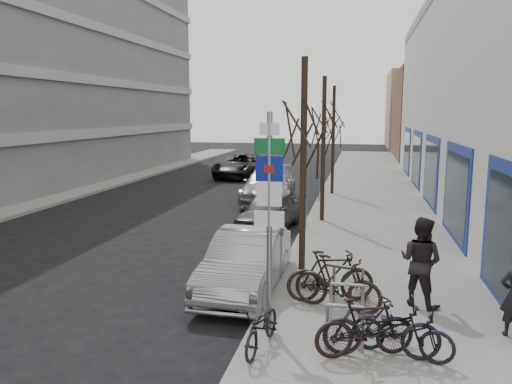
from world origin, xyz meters
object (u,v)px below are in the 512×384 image
at_px(meter_back, 319,185).
at_px(parked_car_back, 269,185).
at_px(bike_mid_curb, 402,326).
at_px(meter_front, 281,248).
at_px(bike_mid_inner, 330,275).
at_px(pedestrian_far, 421,261).
at_px(meter_mid, 306,207).
at_px(highway_sign_pole, 269,210).
at_px(bike_near_right, 365,327).
at_px(tree_near, 304,116).
at_px(tree_mid, 324,115).
at_px(parked_car_front, 246,262).
at_px(tree_far, 334,114).
at_px(bike_near_left, 262,323).
at_px(lane_car, 242,165).
at_px(bike_far_curb, 381,324).
at_px(bike_far_inner, 337,283).
at_px(bike_rack, 347,299).
at_px(parked_car_mid, 269,211).

xyz_separation_m(meter_back, parked_car_back, (-2.35, 0.10, -0.11)).
bearing_deg(bike_mid_curb, meter_front, 52.39).
xyz_separation_m(bike_mid_inner, pedestrian_far, (1.85, 0.20, 0.38)).
distance_m(meter_mid, pedestrian_far, 7.28).
relative_size(highway_sign_pole, meter_mid, 3.31).
height_order(bike_near_right, bike_mid_inner, bike_mid_inner).
height_order(tree_near, tree_mid, same).
xyz_separation_m(meter_back, bike_near_right, (1.98, -14.64, -0.24)).
relative_size(tree_near, parked_car_front, 1.29).
distance_m(tree_far, bike_near_right, 17.55).
distance_m(meter_front, bike_near_left, 3.74).
relative_size(bike_near_right, lane_car, 0.31).
height_order(highway_sign_pole, meter_back, highway_sign_pole).
distance_m(meter_back, bike_near_right, 14.77).
height_order(meter_mid, bike_far_curb, meter_mid).
xyz_separation_m(meter_back, lane_car, (-5.76, 8.87, -0.14)).
distance_m(tree_near, bike_far_inner, 4.15).
distance_m(bike_rack, bike_near_right, 1.28).
relative_size(parked_car_mid, parked_car_back, 0.71).
bearing_deg(tree_near, parked_car_front, -137.82).
bearing_deg(highway_sign_pole, bike_mid_curb, -11.73).
bearing_deg(tree_near, meter_back, 92.45).
distance_m(meter_back, bike_far_inner, 12.79).
distance_m(bike_far_inner, pedestrian_far, 1.84).
bearing_deg(highway_sign_pole, bike_far_curb, -16.64).
relative_size(tree_mid, bike_near_right, 3.16).
distance_m(meter_front, parked_car_front, 0.98).
bearing_deg(parked_car_front, meter_front, 38.80).
relative_size(bike_near_left, bike_far_inner, 0.80).
distance_m(bike_near_right, bike_mid_curb, 0.62).
xyz_separation_m(bike_mid_curb, bike_far_curb, (-0.34, -0.11, 0.07)).
xyz_separation_m(highway_sign_pole, lane_car, (-6.01, 22.88, -1.69)).
height_order(tree_near, meter_front, tree_near).
height_order(bike_far_curb, parked_car_front, parked_car_front).
bearing_deg(meter_back, bike_far_inner, -83.54).
bearing_deg(tree_far, bike_far_inner, -86.28).
bearing_deg(parked_car_mid, highway_sign_pole, -71.97).
relative_size(tree_near, parked_car_back, 0.99).
bearing_deg(bike_far_inner, bike_rack, -145.57).
relative_size(bike_near_left, pedestrian_far, 0.80).
xyz_separation_m(bike_mid_inner, parked_car_front, (-2.02, 0.68, -0.02)).
bearing_deg(bike_far_curb, pedestrian_far, -22.62).
bearing_deg(tree_near, parked_car_mid, 109.03).
distance_m(tree_mid, bike_near_right, 11.28).
relative_size(parked_car_front, pedestrian_far, 2.22).
height_order(bike_near_left, pedestrian_far, pedestrian_far).
xyz_separation_m(bike_mid_curb, parked_car_back, (-4.94, 14.60, 0.14)).
bearing_deg(bike_near_right, lane_car, -2.45).
bearing_deg(meter_back, meter_mid, -90.00).
xyz_separation_m(tree_far, parked_car_back, (-2.80, -2.40, -3.29)).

